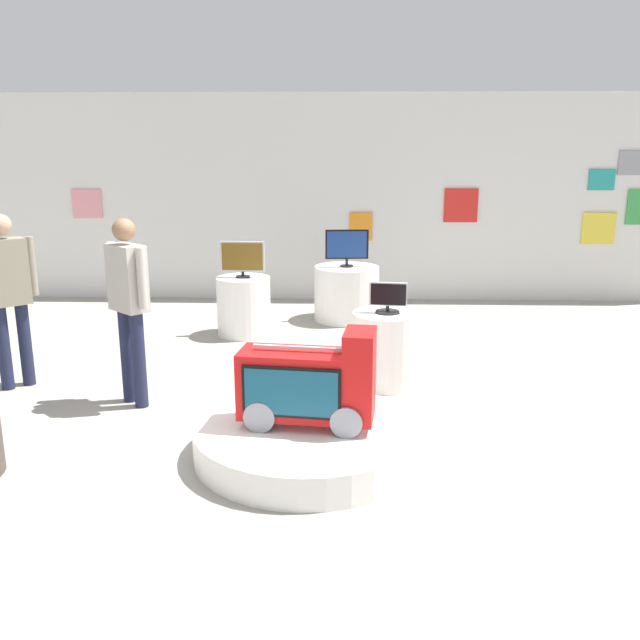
% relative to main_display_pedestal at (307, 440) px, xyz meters
% --- Properties ---
extents(ground_plane, '(30.00, 30.00, 0.00)m').
position_rel_main_display_pedestal_xyz_m(ground_plane, '(-0.25, 0.17, -0.12)').
color(ground_plane, '#9E998E').
extents(back_wall_display, '(12.06, 0.13, 3.06)m').
position_rel_main_display_pedestal_xyz_m(back_wall_display, '(-0.23, 5.50, 1.41)').
color(back_wall_display, silver).
rests_on(back_wall_display, ground).
extents(main_display_pedestal, '(1.73, 1.73, 0.25)m').
position_rel_main_display_pedestal_xyz_m(main_display_pedestal, '(0.00, 0.00, 0.00)').
color(main_display_pedestal, white).
rests_on(main_display_pedestal, ground).
extents(novelty_firetruck_tv, '(1.05, 0.53, 0.76)m').
position_rel_main_display_pedestal_xyz_m(novelty_firetruck_tv, '(0.02, -0.01, 0.43)').
color(novelty_firetruck_tv, gray).
rests_on(novelty_firetruck_tv, main_display_pedestal).
extents(display_pedestal_left_rear, '(0.67, 0.67, 0.73)m').
position_rel_main_display_pedestal_xyz_m(display_pedestal_left_rear, '(0.71, 1.61, 0.24)').
color(display_pedestal_left_rear, white).
rests_on(display_pedestal_left_rear, ground).
extents(tv_on_left_rear, '(0.37, 0.24, 0.30)m').
position_rel_main_display_pedestal_xyz_m(tv_on_left_rear, '(0.71, 1.61, 0.76)').
color(tv_on_left_rear, black).
rests_on(tv_on_left_rear, display_pedestal_left_rear).
extents(display_pedestal_center_rear, '(0.87, 0.87, 0.73)m').
position_rel_main_display_pedestal_xyz_m(display_pedestal_center_rear, '(0.33, 4.18, 0.24)').
color(display_pedestal_center_rear, white).
rests_on(display_pedestal_center_rear, ground).
extents(tv_on_center_rear, '(0.58, 0.17, 0.50)m').
position_rel_main_display_pedestal_xyz_m(tv_on_center_rear, '(0.33, 4.18, 0.89)').
color(tv_on_center_rear, black).
rests_on(tv_on_center_rear, display_pedestal_center_rear).
extents(display_pedestal_right_rear, '(0.67, 0.67, 0.73)m').
position_rel_main_display_pedestal_xyz_m(display_pedestal_right_rear, '(-0.96, 3.38, 0.24)').
color(display_pedestal_right_rear, white).
rests_on(display_pedestal_right_rear, ground).
extents(tv_on_right_rear, '(0.55, 0.18, 0.45)m').
position_rel_main_display_pedestal_xyz_m(tv_on_right_rear, '(-0.96, 3.38, 0.85)').
color(tv_on_right_rear, black).
rests_on(tv_on_right_rear, display_pedestal_right_rear).
extents(shopper_browsing_near_truck, '(0.44, 0.40, 1.69)m').
position_rel_main_display_pedestal_xyz_m(shopper_browsing_near_truck, '(-2.92, 1.42, 0.87)').
color(shopper_browsing_near_truck, '#1E233F').
rests_on(shopper_browsing_near_truck, ground).
extents(shopper_browsing_rear, '(0.44, 0.40, 1.70)m').
position_rel_main_display_pedestal_xyz_m(shopper_browsing_rear, '(-1.63, 1.01, 0.88)').
color(shopper_browsing_rear, '#1E233F').
rests_on(shopper_browsing_rear, ground).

